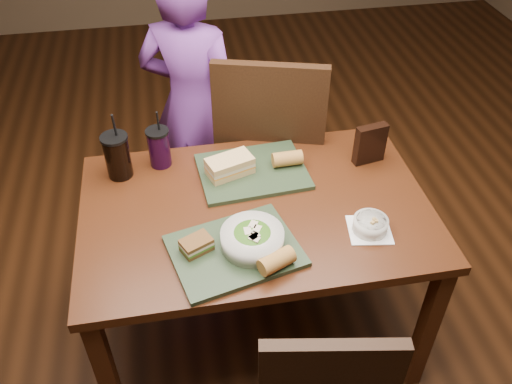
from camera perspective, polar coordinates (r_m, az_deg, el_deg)
ground at (r=2.59m, az=-0.00°, el=-13.93°), size 6.00×6.00×0.00m
dining_table at (r=2.08m, az=-0.00°, el=-3.35°), size 1.30×0.85×0.75m
chair_far at (r=2.54m, az=0.79°, el=4.61°), size 0.59×0.60×1.11m
diner at (r=2.70m, az=-6.68°, el=8.96°), size 0.61×0.52×1.40m
tray_near at (r=1.85m, az=-2.23°, el=-6.20°), size 0.48×0.41×0.02m
tray_far at (r=2.17m, az=-0.37°, el=2.18°), size 0.44×0.35×0.02m
salad_bowl at (r=1.83m, az=-0.39°, el=-4.86°), size 0.21×0.21×0.07m
soup_bowl at (r=1.95m, az=11.95°, el=-3.38°), size 0.17×0.17×0.06m
sandwich_near at (r=1.83m, az=-6.29°, el=-5.55°), size 0.12×0.11×0.05m
sandwich_far at (r=2.13m, az=-2.78°, el=2.77°), size 0.20×0.15×0.07m
baguette_near at (r=1.76m, az=2.18°, el=-7.25°), size 0.13×0.10×0.06m
baguette_far at (r=2.17m, az=3.31°, el=3.52°), size 0.12×0.06×0.06m
cup_cola at (r=2.18m, az=-14.38°, el=3.72°), size 0.11×0.11×0.29m
cup_berry at (r=2.21m, az=-10.16°, el=4.66°), size 0.09×0.09×0.25m
chip_bag at (r=2.23m, az=11.92°, el=4.97°), size 0.13×0.06×0.17m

